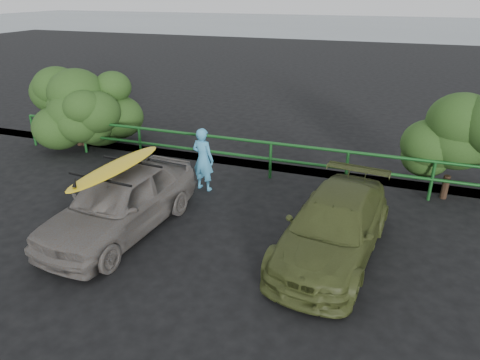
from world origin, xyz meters
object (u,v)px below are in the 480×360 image
object	(u,v)px
guardrail	(235,156)
sedan	(121,201)
man	(203,159)
surfboard	(116,167)
olive_vehicle	(333,227)

from	to	relation	value
guardrail	sedan	size ratio (longest dim) A/B	3.51
guardrail	man	size ratio (longest dim) A/B	8.63
guardrail	sedan	bearing A→B (deg)	-107.75
sedan	man	distance (m)	2.58
surfboard	sedan	bearing A→B (deg)	94.86
olive_vehicle	surfboard	bearing A→B (deg)	-164.78
olive_vehicle	man	size ratio (longest dim) A/B	2.47
surfboard	olive_vehicle	bearing A→B (deg)	12.87
man	sedan	bearing A→B (deg)	83.37
guardrail	surfboard	world-z (taller)	surfboard
olive_vehicle	surfboard	xyz separation A→B (m)	(-4.29, -0.60, 0.87)
sedan	surfboard	bearing A→B (deg)	-85.14
sedan	olive_vehicle	size ratio (longest dim) A/B	1.00
guardrail	olive_vehicle	size ratio (longest dim) A/B	3.50
surfboard	guardrail	bearing A→B (deg)	77.11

